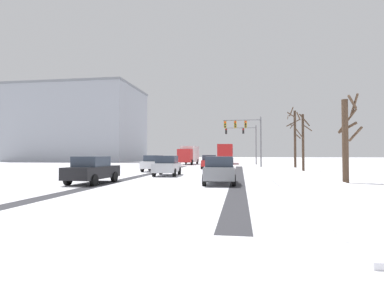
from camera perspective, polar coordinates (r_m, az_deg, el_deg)
ground_plane at (r=10.04m, az=-21.64°, el=-11.90°), size 300.00×300.00×0.00m
wheel_track_left_lane at (r=26.64m, az=-8.41°, el=-5.60°), size 0.90×37.09×0.01m
wheel_track_right_lane at (r=25.45m, az=8.50°, el=-5.78°), size 0.86×37.09×0.01m
sidewalk_kerb_right at (r=24.10m, az=18.48°, el=-5.80°), size 4.00×37.09×0.12m
traffic_signal_near_right at (r=40.36m, az=9.83°, el=2.45°), size 4.85×0.41×6.50m
traffic_signal_far_right at (r=52.36m, az=9.71°, el=1.33°), size 5.28×0.46×6.50m
car_red_lead at (r=37.06m, az=3.18°, el=-3.28°), size 2.00×4.18×1.62m
car_white_second at (r=31.82m, az=-7.04°, el=-3.52°), size 1.85×4.11×1.62m
car_silver_third at (r=25.46m, az=-4.58°, el=-3.96°), size 1.97×4.17×1.62m
car_grey_fourth at (r=18.49m, az=5.02°, el=-4.78°), size 1.99×4.18×1.62m
car_black_fifth at (r=19.58m, az=-17.86°, el=-4.54°), size 1.97×4.17×1.62m
bus_oncoming at (r=56.44m, az=6.22°, el=-1.57°), size 2.82×11.04×3.38m
box_truck_delivery at (r=51.97m, az=-0.60°, el=-1.95°), size 2.57×7.50×3.02m
bare_tree_sidewalk_near at (r=21.37m, az=26.46°, el=1.13°), size 1.10×1.56×5.41m
bare_tree_sidewalk_mid at (r=34.15m, az=19.70°, el=0.81°), size 1.65×1.33×6.18m
bare_tree_sidewalk_far at (r=42.55m, az=18.30°, el=1.49°), size 1.89×2.02×7.97m
office_building_far_left_block at (r=79.17m, az=-19.77°, el=3.35°), size 27.58×19.36×17.44m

